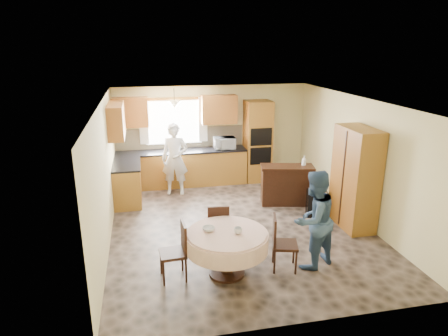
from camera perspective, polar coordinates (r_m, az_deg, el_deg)
name	(u,v)px	position (r m, az deg, el deg)	size (l,w,h in m)	color
floor	(239,226)	(8.11, 2.18, -8.29)	(5.00, 6.00, 0.01)	brown
ceiling	(241,102)	(7.38, 2.41, 9.47)	(5.00, 6.00, 0.01)	white
wall_back	(212,134)	(10.49, -1.69, 4.92)	(5.00, 0.02, 2.50)	beige
wall_front	(300,238)	(5.01, 10.76, -9.85)	(5.00, 0.02, 2.50)	beige
wall_left	(105,175)	(7.47, -16.65, -1.01)	(0.02, 6.00, 2.50)	beige
wall_right	(359,159)	(8.59, 18.69, 1.17)	(0.02, 6.00, 2.50)	beige
window	(174,122)	(10.28, -7.22, 6.52)	(1.40, 0.03, 1.10)	white
curtain_left	(143,122)	(10.19, -11.44, 6.51)	(0.22, 0.02, 1.15)	white
curtain_right	(203,119)	(10.31, -3.02, 6.95)	(0.22, 0.02, 1.15)	white
base_cab_back	(182,168)	(10.30, -6.01, -0.07)	(3.30, 0.60, 0.88)	#AD7E2E
counter_back	(181,151)	(10.18, -6.09, 2.40)	(3.30, 0.64, 0.04)	black
base_cab_left	(127,184)	(9.41, -13.63, -2.18)	(0.60, 1.20, 0.88)	#AD7E2E
counter_left	(126,164)	(9.27, -13.83, 0.50)	(0.64, 1.20, 0.04)	black
backsplash	(180,138)	(10.39, -6.31, 4.30)	(3.30, 0.02, 0.55)	tan
wall_cab_left	(130,112)	(10.06, -13.24, 7.75)	(0.85, 0.33, 0.72)	#C47131
wall_cab_right	(219,109)	(10.24, -0.73, 8.38)	(0.90, 0.33, 0.72)	#C47131
wall_cab_side	(116,120)	(9.05, -15.14, 6.57)	(0.33, 1.20, 0.72)	#C47131
oven_tower	(258,141)	(10.50, 4.82, 3.82)	(0.66, 0.62, 2.12)	#AD7E2E
oven_upper	(261,137)	(10.17, 5.35, 4.45)	(0.56, 0.01, 0.45)	black
oven_lower	(261,156)	(10.29, 5.27, 1.73)	(0.56, 0.01, 0.45)	black
pendant	(174,104)	(9.72, -7.09, 9.01)	(0.36, 0.36, 0.18)	beige
sideboard	(286,186)	(9.17, 8.91, -2.55)	(1.18, 0.49, 0.84)	black
space_heater	(317,203)	(8.69, 13.09, -4.94)	(0.41, 0.28, 0.56)	black
cupboard	(355,178)	(8.19, 18.24, -1.40)	(0.52, 1.05, 2.00)	#AD7E2E
dining_table	(227,242)	(6.30, 0.42, -10.48)	(1.29, 1.29, 0.73)	black
chair_left	(177,248)	(6.29, -6.66, -11.30)	(0.42, 0.42, 0.92)	black
chair_back	(218,226)	(6.99, -0.82, -8.22)	(0.44, 0.44, 0.89)	black
chair_right	(281,240)	(6.55, 8.08, -10.18)	(0.48, 0.48, 0.91)	black
framed_picture	(350,137)	(8.80, 17.52, 4.22)	(0.06, 0.55, 0.45)	gold
microwave	(224,143)	(10.25, 0.06, 3.59)	(0.54, 0.36, 0.30)	silver
person_sink	(175,159)	(9.61, -7.03, 1.27)	(0.63, 0.42, 1.74)	silver
person_dining	(313,220)	(6.59, 12.65, -7.22)	(0.80, 0.62, 1.64)	#354F73
bowl_sideboard	(278,168)	(8.96, 7.71, 0.01)	(0.20, 0.20, 0.05)	#B2B2B2
bottle_sideboard	(304,162)	(9.14, 11.35, 0.91)	(0.10, 0.10, 0.27)	silver
cup_table	(238,231)	(6.17, 2.01, -8.93)	(0.12, 0.12, 0.10)	#B2B2B2
bowl_table	(209,229)	(6.26, -2.21, -8.70)	(0.20, 0.20, 0.06)	#B2B2B2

